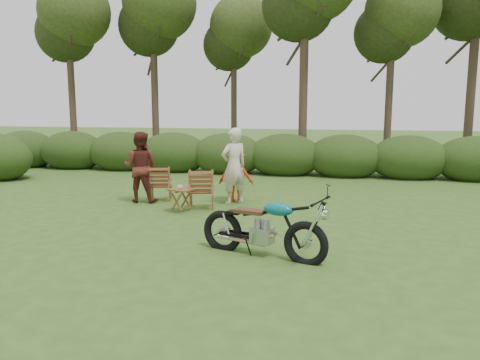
% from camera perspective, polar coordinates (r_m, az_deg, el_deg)
% --- Properties ---
extents(ground, '(80.00, 80.00, 0.00)m').
position_cam_1_polar(ground, '(7.39, -2.74, -9.23)').
color(ground, '#2B511B').
rests_on(ground, ground).
extents(tree_line, '(22.52, 11.62, 8.14)m').
position_cam_1_polar(tree_line, '(16.64, 7.73, 14.11)').
color(tree_line, '#372B1E').
rests_on(tree_line, ground).
extents(motorcycle, '(2.16, 1.34, 1.16)m').
position_cam_1_polar(motorcycle, '(7.41, 2.70, -9.17)').
color(motorcycle, '#0DA4B0').
rests_on(motorcycle, ground).
extents(lawn_chair_right, '(0.76, 0.76, 0.90)m').
position_cam_1_polar(lawn_chair_right, '(10.76, -4.68, -3.41)').
color(lawn_chair_right, brown).
rests_on(lawn_chair_right, ground).
extents(lawn_chair_left, '(0.72, 0.72, 0.85)m').
position_cam_1_polar(lawn_chair_left, '(11.78, -9.59, -2.42)').
color(lawn_chair_left, brown).
rests_on(lawn_chair_left, ground).
extents(side_table, '(0.62, 0.57, 0.52)m').
position_cam_1_polar(side_table, '(10.36, -7.19, -2.49)').
color(side_table, brown).
rests_on(side_table, ground).
extents(cup, '(0.14, 0.14, 0.09)m').
position_cam_1_polar(cup, '(10.27, -7.30, -0.86)').
color(cup, beige).
rests_on(cup, side_table).
extents(adult_a, '(0.78, 0.77, 1.81)m').
position_cam_1_polar(adult_a, '(11.19, -0.74, -2.90)').
color(adult_a, beige).
rests_on(adult_a, ground).
extents(adult_b, '(0.87, 0.70, 1.71)m').
position_cam_1_polar(adult_b, '(11.66, -11.92, -2.61)').
color(adult_b, '#561F18').
rests_on(adult_b, ground).
extents(child, '(0.89, 0.58, 1.30)m').
position_cam_1_polar(child, '(11.50, -0.50, -2.57)').
color(child, red).
rests_on(child, ground).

